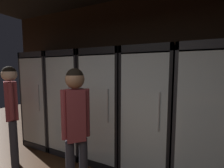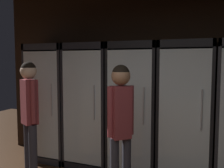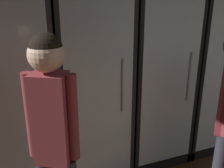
{
  "view_description": "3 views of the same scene",
  "coord_description": "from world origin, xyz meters",
  "px_view_note": "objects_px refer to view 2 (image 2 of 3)",
  "views": [
    {
      "loc": [
        0.71,
        0.41,
        1.6
      ],
      "look_at": [
        -0.41,
        2.76,
        1.34
      ],
      "focal_mm": 24.75,
      "sensor_mm": 36.0,
      "label": 1
    },
    {
      "loc": [
        0.59,
        -0.9,
        1.64
      ],
      "look_at": [
        -0.72,
        2.31,
        1.34
      ],
      "focal_mm": 41.5,
      "sensor_mm": 36.0,
      "label": 2
    },
    {
      "loc": [
        -1.93,
        0.38,
        1.85
      ],
      "look_at": [
        -1.03,
        2.66,
        0.98
      ],
      "focal_mm": 41.61,
      "sensor_mm": 36.0,
      "label": 3
    }
  ],
  "objects_px": {
    "cooler_center": "(136,109)",
    "shopper_far": "(121,118)",
    "cooler_far_left": "(53,103)",
    "cooler_left": "(92,106)",
    "cooler_right": "(187,113)",
    "shopper_near": "(30,109)"
  },
  "relations": [
    {
      "from": "cooler_center",
      "to": "shopper_far",
      "type": "xyz_separation_m",
      "value": [
        0.12,
        -0.96,
        0.07
      ]
    },
    {
      "from": "cooler_far_left",
      "to": "shopper_far",
      "type": "distance_m",
      "value": 1.85
    },
    {
      "from": "cooler_far_left",
      "to": "cooler_left",
      "type": "xyz_separation_m",
      "value": [
        0.73,
        0.0,
        -0.01
      ]
    },
    {
      "from": "cooler_far_left",
      "to": "shopper_near",
      "type": "bearing_deg",
      "value": -75.22
    },
    {
      "from": "shopper_near",
      "to": "cooler_left",
      "type": "bearing_deg",
      "value": 59.79
    },
    {
      "from": "shopper_near",
      "to": "cooler_right",
      "type": "bearing_deg",
      "value": 23.78
    },
    {
      "from": "shopper_far",
      "to": "cooler_far_left",
      "type": "bearing_deg",
      "value": 148.63
    },
    {
      "from": "cooler_far_left",
      "to": "cooler_left",
      "type": "distance_m",
      "value": 0.73
    },
    {
      "from": "cooler_center",
      "to": "shopper_near",
      "type": "relative_size",
      "value": 1.17
    },
    {
      "from": "cooler_far_left",
      "to": "cooler_right",
      "type": "height_order",
      "value": "same"
    },
    {
      "from": "cooler_far_left",
      "to": "cooler_left",
      "type": "bearing_deg",
      "value": 0.06
    },
    {
      "from": "cooler_left",
      "to": "shopper_near",
      "type": "height_order",
      "value": "cooler_left"
    },
    {
      "from": "cooler_far_left",
      "to": "cooler_center",
      "type": "bearing_deg",
      "value": 0.1
    },
    {
      "from": "cooler_right",
      "to": "shopper_far",
      "type": "height_order",
      "value": "cooler_right"
    },
    {
      "from": "cooler_center",
      "to": "shopper_near",
      "type": "height_order",
      "value": "cooler_center"
    },
    {
      "from": "cooler_left",
      "to": "shopper_far",
      "type": "relative_size",
      "value": 1.19
    },
    {
      "from": "cooler_far_left",
      "to": "shopper_far",
      "type": "relative_size",
      "value": 1.19
    },
    {
      "from": "cooler_right",
      "to": "shopper_near",
      "type": "xyz_separation_m",
      "value": [
        -1.96,
        -0.86,
        0.07
      ]
    },
    {
      "from": "cooler_far_left",
      "to": "shopper_far",
      "type": "height_order",
      "value": "cooler_far_left"
    },
    {
      "from": "shopper_far",
      "to": "cooler_center",
      "type": "bearing_deg",
      "value": 97.03
    },
    {
      "from": "cooler_center",
      "to": "shopper_far",
      "type": "distance_m",
      "value": 0.97
    },
    {
      "from": "cooler_left",
      "to": "shopper_near",
      "type": "distance_m",
      "value": 1.0
    }
  ]
}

